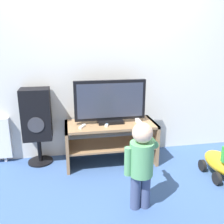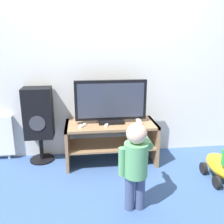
# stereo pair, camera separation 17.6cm
# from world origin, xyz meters

# --- Properties ---
(ground_plane) EXTENTS (16.00, 16.00, 0.00)m
(ground_plane) POSITION_xyz_m (0.00, 0.00, 0.00)
(ground_plane) COLOR #38568C
(wall_back) EXTENTS (10.00, 0.06, 2.60)m
(wall_back) POSITION_xyz_m (0.00, 0.57, 1.30)
(wall_back) COLOR silver
(wall_back) RESTS_ON ground_plane
(tv_stand) EXTENTS (1.12, 0.49, 0.53)m
(tv_stand) POSITION_xyz_m (0.00, 0.25, 0.35)
(tv_stand) COLOR #93704C
(tv_stand) RESTS_ON ground_plane
(television) EXTENTS (0.88, 0.20, 0.53)m
(television) POSITION_xyz_m (0.00, 0.27, 0.79)
(television) COLOR black
(television) RESTS_ON tv_stand
(game_console) EXTENTS (0.05, 0.15, 0.05)m
(game_console) POSITION_xyz_m (0.34, 0.17, 0.55)
(game_console) COLOR white
(game_console) RESTS_ON tv_stand
(remote_primary) EXTENTS (0.10, 0.13, 0.03)m
(remote_primary) POSITION_xyz_m (-0.35, 0.16, 0.54)
(remote_primary) COLOR white
(remote_primary) RESTS_ON tv_stand
(remote_secondary) EXTENTS (0.07, 0.13, 0.03)m
(remote_secondary) POSITION_xyz_m (-0.06, 0.17, 0.54)
(remote_secondary) COLOR white
(remote_secondary) RESTS_ON tv_stand
(child) EXTENTS (0.32, 0.48, 0.84)m
(child) POSITION_xyz_m (0.11, -0.70, 0.50)
(child) COLOR #3F4C72
(child) RESTS_ON ground_plane
(speaker_tower) EXTENTS (0.35, 0.31, 0.96)m
(speaker_tower) POSITION_xyz_m (-0.89, 0.40, 0.62)
(speaker_tower) COLOR black
(speaker_tower) RESTS_ON ground_plane
(ride_on_toy) EXTENTS (0.33, 0.54, 0.44)m
(ride_on_toy) POSITION_xyz_m (1.19, -0.34, 0.17)
(ride_on_toy) COLOR gold
(ride_on_toy) RESTS_ON ground_plane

